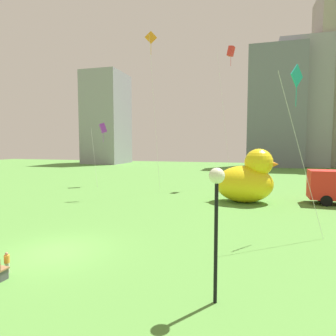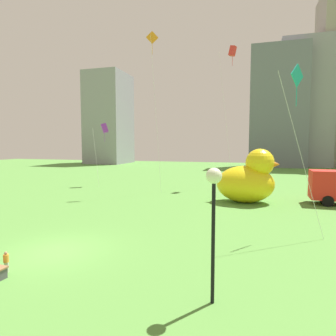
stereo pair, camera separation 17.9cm
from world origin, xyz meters
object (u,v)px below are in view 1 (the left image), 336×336
object	(u,v)px
kite_purple	(103,128)
kite_orange	(151,47)
giant_inflatable_duck	(247,180)
kite_red	(231,52)
kite_teal	(297,82)
lamppost	(216,197)
person_child	(7,261)

from	to	relation	value
kite_purple	kite_orange	size ratio (longest dim) A/B	0.47
kite_orange	kite_purple	bearing A→B (deg)	155.26
giant_inflatable_duck	kite_red	bearing A→B (deg)	102.35
kite_red	kite_teal	distance (m)	19.91
kite_teal	kite_purple	size ratio (longest dim) A/B	1.24
lamppost	kite_purple	bearing A→B (deg)	125.28
kite_red	kite_purple	bearing A→B (deg)	-166.05
kite_purple	kite_orange	xyz separation A→B (m)	(7.47, -3.44, 7.94)
giant_inflatable_duck	kite_red	world-z (taller)	kite_red
giant_inflatable_duck	kite_teal	bearing A→B (deg)	-71.60
giant_inflatable_duck	kite_purple	world-z (taller)	kite_purple
kite_purple	kite_teal	bearing A→B (deg)	-35.68
giant_inflatable_duck	kite_purple	distance (m)	18.86
kite_teal	kite_orange	world-z (taller)	kite_orange
person_child	kite_teal	bearing A→B (deg)	37.73
kite_purple	person_child	bearing A→B (deg)	-70.47
giant_inflatable_duck	kite_orange	distance (m)	16.36
giant_inflatable_duck	kite_teal	distance (m)	10.63
person_child	kite_teal	xyz separation A→B (m)	(11.54, 8.93, 8.08)
person_child	kite_orange	distance (m)	24.42
kite_orange	kite_teal	bearing A→B (deg)	-41.17
kite_teal	person_child	bearing A→B (deg)	-142.27
person_child	lamppost	bearing A→B (deg)	0.53
giant_inflatable_duck	lamppost	distance (m)	16.88
kite_red	kite_purple	xyz separation A→B (m)	(-14.92, -3.70, -8.89)
person_child	kite_purple	distance (m)	25.36
kite_teal	kite_orange	xyz separation A→B (m)	(-12.27, 10.73, 6.39)
kite_red	kite_orange	xyz separation A→B (m)	(-7.45, -7.15, -0.95)
giant_inflatable_duck	lamppost	world-z (taller)	giant_inflatable_duck
kite_red	kite_orange	world-z (taller)	kite_red
kite_purple	kite_orange	world-z (taller)	kite_orange
lamppost	kite_orange	xyz separation A→B (m)	(-8.82, 19.58, 11.52)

